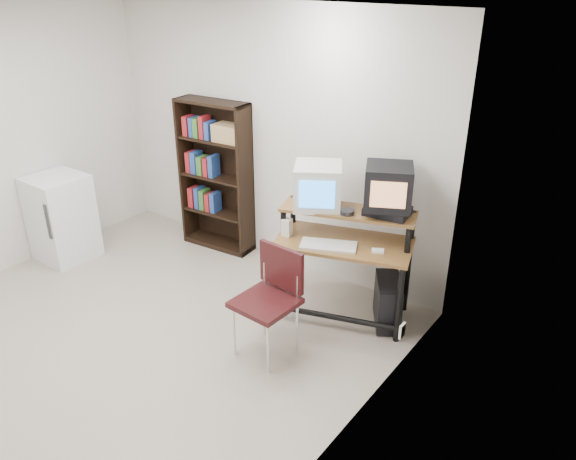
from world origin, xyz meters
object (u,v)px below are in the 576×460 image
Objects in this scene: crt_tv at (388,187)px; school_chair at (271,291)px; computer_desk at (344,246)px; bookshelf at (217,174)px; crt_monitor at (318,186)px; pc_tower at (388,302)px; mini_fridge at (62,218)px.

crt_tv reaches higher than school_chair.
computer_desk is 0.78× the size of bookshelf.
crt_monitor is (-0.30, 0.02, 0.48)m from computer_desk.
school_chair is 2.03m from bookshelf.
pc_tower is at bearing 59.42° from school_chair.
bookshelf is (-1.83, 0.37, 0.16)m from computer_desk.
computer_desk is 1.43× the size of school_chair.
crt_monitor is 2.88m from mini_fridge.
crt_tv is 1.03m from pc_tower.
computer_desk is 2.84× the size of pc_tower.
bookshelf is 1.78× the size of mini_fridge.
bookshelf reaches higher than crt_tv.
crt_monitor is at bearing 101.01° from school_chair.
mini_fridge reaches higher than school_chair.
crt_tv is at bearing 68.03° from school_chair.
bookshelf reaches higher than mini_fridge.
crt_monitor is at bearing 17.95° from mini_fridge.
pc_tower is (0.40, 0.10, -0.47)m from computer_desk.
mini_fridge is at bearing -176.15° from school_chair.
crt_tv is 0.55× the size of mini_fridge.
bookshelf is (-2.10, 0.17, -0.38)m from crt_tv.
bookshelf is (-1.64, 1.16, 0.29)m from school_chair.
mini_fridge is at bearing -138.45° from bookshelf.
crt_tv is at bearing 110.32° from pc_tower.
bookshelf is (-1.53, 0.35, -0.31)m from crt_monitor.
computer_desk is 2.34× the size of crt_monitor.
mini_fridge is (-2.96, -0.83, -0.22)m from computer_desk.
mini_fridge is at bearing 162.91° from pc_tower.
computer_desk is at bearing 161.97° from pc_tower.
pc_tower is at bearing -3.48° from computer_desk.
pc_tower is (0.13, -0.10, -1.02)m from crt_tv.
computer_desk reaches higher than school_chair.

